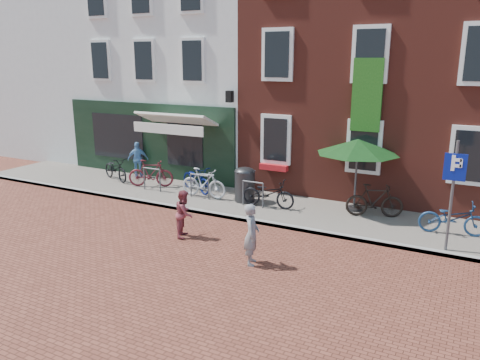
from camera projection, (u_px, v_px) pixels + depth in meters
The scene contains 18 objects.
ground at pixel (221, 218), 14.22m from camera, with size 80.00×80.00×0.00m, color brown.
sidewalk at pixel (271, 207), 15.04m from camera, with size 24.00×3.00×0.10m, color slate.
building_stucco at pixel (201, 63), 21.34m from camera, with size 8.00×8.00×9.00m, color silver.
building_brick_mid at pixel (355, 50), 18.07m from camera, with size 6.00×8.00×10.00m, color maroon.
filler_left at pixel (80, 62), 24.71m from camera, with size 7.00×8.00×9.00m, color silver.
litter_bin at pixel (245, 183), 15.40m from camera, with size 0.67×0.67×1.22m.
parking_sign at pixel (453, 182), 11.15m from camera, with size 0.50×0.08×2.74m.
parasol at pixel (358, 144), 14.14m from camera, with size 2.51×2.51×2.33m.
woman at pixel (252, 234), 10.87m from camera, with size 0.53×0.35×1.47m, color gray.
boy at pixel (184, 213), 12.60m from camera, with size 0.63×0.49×1.29m, color brown.
cafe_person at pixel (138, 159), 18.62m from camera, with size 0.82×0.34×1.40m, color #6AA3D5.
bicycle_0 at pixel (116, 169), 18.12m from camera, with size 0.60×1.72×0.90m, color black.
bicycle_1 at pixel (151, 173), 17.20m from camera, with size 0.47×1.67×1.00m, color maroon.
bicycle_2 at pixel (196, 179), 16.60m from camera, with size 0.60×1.72×0.90m, color #051257.
bicycle_3 at pixel (204, 183), 15.86m from camera, with size 0.47×1.67×1.00m, color #BAB9BC.
bicycle_4 at pixel (268, 193), 14.82m from camera, with size 0.60×1.72×0.90m, color black.
bicycle_5 at pixel (375, 200), 13.90m from camera, with size 0.47×1.67×1.00m, color black.
bicycle_6 at pixel (453, 218), 12.52m from camera, with size 0.60×1.72×0.90m, color navy.
Camera 1 is at (6.77, -11.66, 4.68)m, focal length 35.14 mm.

